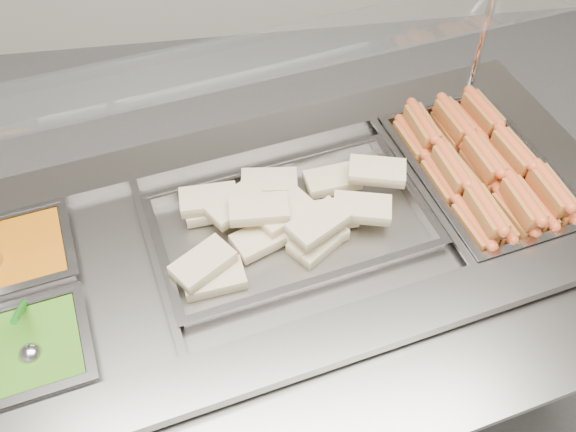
{
  "coord_description": "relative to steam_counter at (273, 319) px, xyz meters",
  "views": [
    {
      "loc": [
        -0.16,
        -0.52,
        2.01
      ],
      "look_at": [
        -0.02,
        0.46,
        0.85
      ],
      "focal_mm": 40.0,
      "sensor_mm": 36.0,
      "label": 1
    }
  ],
  "objects": [
    {
      "name": "steam_counter",
      "position": [
        0.0,
        0.0,
        0.0
      ],
      "size": [
        1.86,
        1.11,
        0.83
      ],
      "color": "slate",
      "rests_on": "ground"
    },
    {
      "name": "tray_rail",
      "position": [
        0.1,
        -0.46,
        0.37
      ],
      "size": [
        1.68,
        0.67,
        0.05
      ],
      "color": "gray",
      "rests_on": "steam_counter"
    },
    {
      "name": "sneeze_guard",
      "position": [
        -0.04,
        0.2,
        0.75
      ],
      "size": [
        1.55,
        0.58,
        0.41
      ],
      "color": "silver",
      "rests_on": "steam_counter"
    },
    {
      "name": "pan_hotdogs",
      "position": [
        0.57,
        0.12,
        0.38
      ],
      "size": [
        0.41,
        0.56,
        0.09
      ],
      "color": "gray",
      "rests_on": "steam_counter"
    },
    {
      "name": "pan_wraps",
      "position": [
        0.05,
        0.01,
        0.39
      ],
      "size": [
        0.69,
        0.49,
        0.06
      ],
      "color": "gray",
      "rests_on": "steam_counter"
    },
    {
      "name": "pan_beans",
      "position": [
        -0.61,
        0.01,
        0.38
      ],
      "size": [
        0.32,
        0.27,
        0.09
      ],
      "color": "gray",
      "rests_on": "steam_counter"
    },
    {
      "name": "pan_peas",
      "position": [
        -0.56,
        -0.25,
        0.38
      ],
      "size": [
        0.32,
        0.27,
        0.09
      ],
      "color": "gray",
      "rests_on": "steam_counter"
    },
    {
      "name": "hotdogs_in_buns",
      "position": [
        0.57,
        0.12,
        0.42
      ],
      "size": [
        0.37,
        0.52,
        0.11
      ],
      "color": "#92541E",
      "rests_on": "pan_hotdogs"
    },
    {
      "name": "tortilla_wraps",
      "position": [
        0.03,
        0.02,
        0.43
      ],
      "size": [
        0.6,
        0.36,
        0.09
      ],
      "color": "#C4B384",
      "rests_on": "pan_wraps"
    },
    {
      "name": "serving_spoon",
      "position": [
        -0.53,
        -0.25,
        0.43
      ],
      "size": [
        0.06,
        0.16,
        0.14
      ],
      "color": "#B8B9BE",
      "rests_on": "pan_peas"
    }
  ]
}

